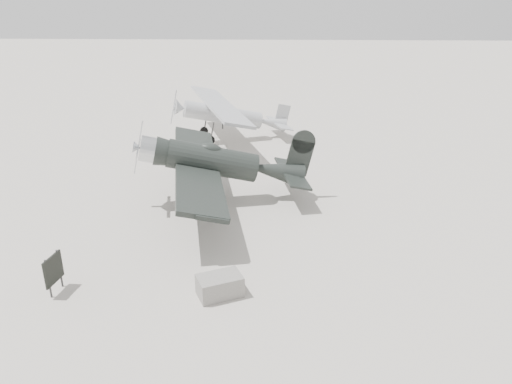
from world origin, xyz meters
TOP-DOWN VIEW (x-y plane):
  - ground at (0.00, 0.00)m, footprint 160.00×160.00m
  - lowwing_monoplane at (-2.64, 5.89)m, footprint 8.43×11.72m
  - highwing_monoplane at (-3.17, 15.96)m, footprint 7.95×11.03m
  - equipment_block at (-1.92, -2.00)m, footprint 1.73×1.45m
  - sign_board at (-7.57, -2.00)m, footprint 0.24×1.00m

SIDE VIEW (x-z plane):
  - ground at x=0.00m, z-range 0.00..0.00m
  - equipment_block at x=-1.92m, z-range 0.00..0.74m
  - sign_board at x=-7.57m, z-range 0.14..1.59m
  - highwing_monoplane at x=-3.17m, z-range 0.40..3.54m
  - lowwing_monoplane at x=-2.64m, z-range 0.11..3.87m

